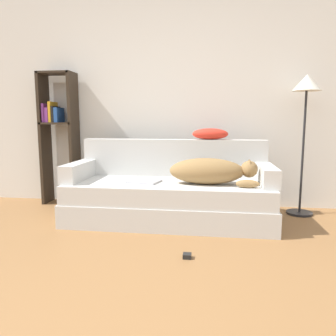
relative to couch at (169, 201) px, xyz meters
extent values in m
plane|color=olive|center=(-0.17, -1.85, -0.20)|extent=(20.00, 20.00, 0.00)
cube|color=silver|center=(-0.17, 0.73, 1.15)|extent=(7.79, 0.06, 2.70)
cube|color=silver|center=(0.00, 0.00, -0.09)|extent=(2.03, 0.85, 0.22)
cube|color=silver|center=(0.00, -0.01, 0.11)|extent=(1.99, 0.81, 0.18)
cube|color=silver|center=(0.00, 0.35, 0.41)|extent=(1.99, 0.15, 0.40)
cube|color=silver|center=(-0.94, -0.01, 0.29)|extent=(0.15, 0.66, 0.18)
cube|color=silver|center=(0.94, -0.01, 0.29)|extent=(0.15, 0.66, 0.18)
ellipsoid|color=olive|center=(0.37, -0.08, 0.33)|extent=(0.71, 0.30, 0.25)
sphere|color=olive|center=(0.77, -0.08, 0.36)|extent=(0.16, 0.16, 0.16)
cone|color=olive|center=(0.77, -0.13, 0.42)|extent=(0.06, 0.06, 0.07)
cone|color=olive|center=(0.77, -0.04, 0.42)|extent=(0.06, 0.06, 0.07)
ellipsoid|color=olive|center=(0.74, -0.22, 0.24)|extent=(0.21, 0.07, 0.08)
cube|color=#B7B7BC|center=(-0.24, -0.07, 0.21)|extent=(0.35, 0.29, 0.02)
ellipsoid|color=red|center=(0.39, 0.37, 0.67)|extent=(0.38, 0.18, 0.12)
cube|color=#2D2319|center=(-1.60, 0.55, 0.59)|extent=(0.04, 0.26, 1.57)
cube|color=#2D2319|center=(-1.22, 0.55, 0.59)|extent=(0.04, 0.26, 1.57)
cube|color=#2D2319|center=(-1.41, 0.55, 1.36)|extent=(0.39, 0.26, 0.02)
cube|color=#2D2319|center=(-1.41, 0.55, 0.78)|extent=(0.39, 0.26, 0.02)
cube|color=#753384|center=(-1.55, 0.54, 0.90)|extent=(0.03, 0.20, 0.22)
cube|color=#753384|center=(-1.51, 0.54, 0.87)|extent=(0.04, 0.20, 0.17)
cube|color=gold|center=(-1.47, 0.54, 0.91)|extent=(0.03, 0.20, 0.24)
cube|color=black|center=(-1.44, 0.54, 0.88)|extent=(0.02, 0.20, 0.19)
cube|color=#234C93|center=(-1.40, 0.54, 0.87)|extent=(0.04, 0.20, 0.17)
cylinder|color=#232326|center=(1.37, 0.42, -0.19)|extent=(0.27, 0.27, 0.02)
cylinder|color=#232326|center=(1.37, 0.42, 0.47)|extent=(0.02, 0.02, 1.29)
cone|color=silver|center=(1.37, 0.42, 1.20)|extent=(0.29, 0.29, 0.17)
cube|color=black|center=(0.25, -0.90, -0.18)|extent=(0.06, 0.06, 0.03)
camera|label=1|loc=(0.42, -3.19, 0.81)|focal=35.00mm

